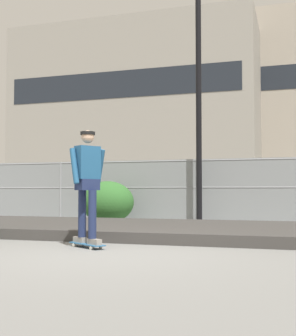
{
  "coord_description": "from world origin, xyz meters",
  "views": [
    {
      "loc": [
        2.67,
        -6.21,
        0.92
      ],
      "look_at": [
        -0.11,
        2.63,
        1.38
      ],
      "focal_mm": 49.2,
      "sensor_mm": 36.0,
      "label": 1
    }
  ],
  "objects_px": {
    "skateboard": "(87,244)",
    "shrub_left": "(107,202)",
    "street_lamp": "(198,57)",
    "skater": "(87,178)",
    "parked_car_near": "(80,193)"
  },
  "relations": [
    {
      "from": "street_lamp",
      "to": "shrub_left",
      "type": "xyz_separation_m",
      "value": [
        -2.55,
        -0.56,
        -4.15
      ]
    },
    {
      "from": "parked_car_near",
      "to": "shrub_left",
      "type": "xyz_separation_m",
      "value": [
        3.12,
        -4.67,
        -0.24
      ]
    },
    {
      "from": "street_lamp",
      "to": "parked_car_near",
      "type": "relative_size",
      "value": 1.75
    },
    {
      "from": "parked_car_near",
      "to": "street_lamp",
      "type": "bearing_deg",
      "value": -35.97
    },
    {
      "from": "street_lamp",
      "to": "shrub_left",
      "type": "distance_m",
      "value": 4.9
    },
    {
      "from": "shrub_left",
      "to": "street_lamp",
      "type": "bearing_deg",
      "value": 12.27
    },
    {
      "from": "skater",
      "to": "street_lamp",
      "type": "height_order",
      "value": "street_lamp"
    },
    {
      "from": "skater",
      "to": "parked_car_near",
      "type": "distance_m",
      "value": 11.22
    },
    {
      "from": "shrub_left",
      "to": "skateboard",
      "type": "bearing_deg",
      "value": -70.79
    },
    {
      "from": "skater",
      "to": "parked_car_near",
      "type": "xyz_separation_m",
      "value": [
        -4.99,
        10.04,
        -0.29
      ]
    },
    {
      "from": "skateboard",
      "to": "shrub_left",
      "type": "relative_size",
      "value": 0.5
    },
    {
      "from": "skateboard",
      "to": "street_lamp",
      "type": "xyz_separation_m",
      "value": [
        0.68,
        5.93,
        4.69
      ]
    },
    {
      "from": "skater",
      "to": "parked_car_near",
      "type": "height_order",
      "value": "skater"
    },
    {
      "from": "skater",
      "to": "shrub_left",
      "type": "height_order",
      "value": "skater"
    },
    {
      "from": "skateboard",
      "to": "skater",
      "type": "distance_m",
      "value": 1.07
    }
  ]
}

